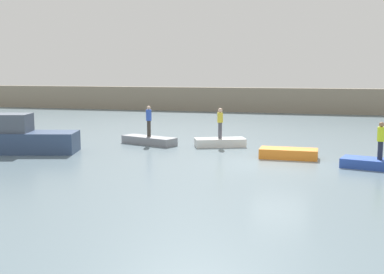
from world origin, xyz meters
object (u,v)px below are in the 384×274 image
object	(u,v)px
rowboat_orange	(289,153)
person_blue_shirt	(149,119)
rowboat_grey	(149,140)
rowboat_blue	(379,164)
rowboat_white	(220,142)
person_hiviz_shirt	(381,139)
motorboat	(22,138)
person_yellow_shirt	(220,121)

from	to	relation	value
rowboat_orange	person_blue_shirt	world-z (taller)	person_blue_shirt
rowboat_grey	rowboat_blue	size ratio (longest dim) A/B	1.07
rowboat_white	rowboat_blue	distance (m)	9.25
person_hiviz_shirt	rowboat_grey	bearing A→B (deg)	161.21
rowboat_orange	motorboat	bearing A→B (deg)	-171.97
person_yellow_shirt	person_hiviz_shirt	xyz separation A→B (m)	(8.10, -4.46, -0.11)
person_yellow_shirt	person_hiviz_shirt	size ratio (longest dim) A/B	1.04
rowboat_white	person_blue_shirt	size ratio (longest dim) A/B	1.57
person_hiviz_shirt	rowboat_orange	bearing A→B (deg)	158.37
rowboat_blue	person_yellow_shirt	distance (m)	9.33
rowboat_orange	person_hiviz_shirt	distance (m)	4.49
motorboat	rowboat_white	distance (m)	10.76
rowboat_orange	rowboat_grey	bearing A→B (deg)	162.73
rowboat_white	person_yellow_shirt	world-z (taller)	person_yellow_shirt
rowboat_white	person_yellow_shirt	size ratio (longest dim) A/B	1.64
rowboat_orange	rowboat_white	bearing A→B (deg)	144.92
motorboat	person_hiviz_shirt	bearing A→B (deg)	0.98
rowboat_grey	rowboat_white	size ratio (longest dim) A/B	1.20
rowboat_grey	rowboat_white	bearing A→B (deg)	23.74
rowboat_grey	person_yellow_shirt	xyz separation A→B (m)	(4.18, 0.28, 1.21)
rowboat_white	rowboat_orange	xyz separation A→B (m)	(4.05, -2.86, 0.01)
motorboat	person_blue_shirt	bearing A→B (deg)	39.49
motorboat	person_blue_shirt	xyz separation A→B (m)	(5.44, 4.49, 0.70)
motorboat	rowboat_blue	world-z (taller)	motorboat
rowboat_grey	person_hiviz_shirt	distance (m)	13.02
rowboat_white	rowboat_orange	size ratio (longest dim) A/B	1.01
motorboat	person_blue_shirt	world-z (taller)	person_blue_shirt
person_hiviz_shirt	person_blue_shirt	bearing A→B (deg)	161.21
rowboat_blue	person_yellow_shirt	size ratio (longest dim) A/B	1.85
rowboat_grey	person_hiviz_shirt	bearing A→B (deg)	1.11
rowboat_blue	person_blue_shirt	bearing A→B (deg)	175.19
rowboat_grey	person_hiviz_shirt	size ratio (longest dim) A/B	2.06
rowboat_grey	person_yellow_shirt	world-z (taller)	person_yellow_shirt
motorboat	person_yellow_shirt	xyz separation A→B (m)	(9.63, 4.77, 0.68)
rowboat_white	person_yellow_shirt	xyz separation A→B (m)	(0.00, 0.00, 1.21)
rowboat_orange	person_yellow_shirt	bearing A→B (deg)	144.92
motorboat	rowboat_blue	bearing A→B (deg)	0.98
motorboat	rowboat_grey	xyz separation A→B (m)	(5.44, 4.49, -0.53)
motorboat	person_hiviz_shirt	xyz separation A→B (m)	(17.73, 0.30, 0.57)
motorboat	rowboat_blue	distance (m)	17.74
motorboat	rowboat_white	world-z (taller)	motorboat
rowboat_grey	person_blue_shirt	distance (m)	1.24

